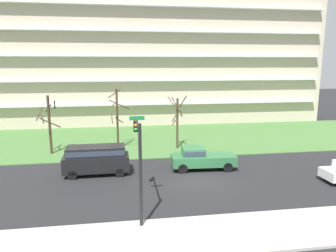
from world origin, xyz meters
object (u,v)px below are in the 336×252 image
(tree_far_left, at_px, (49,123))
(traffic_signal_mast, at_px, (138,150))
(pickup_green_center_left, at_px, (201,158))
(van_black_near_left, at_px, (96,158))
(tree_left, at_px, (117,118))
(tree_center, at_px, (177,120))

(tree_far_left, relative_size, traffic_signal_mast, 1.00)
(pickup_green_center_left, relative_size, traffic_signal_mast, 0.94)
(van_black_near_left, xyz_separation_m, pickup_green_center_left, (8.65, 0.01, -0.38))
(tree_far_left, bearing_deg, tree_left, 5.05)
(tree_left, xyz_separation_m, tree_center, (6.17, -0.39, -0.34))
(van_black_near_left, height_order, pickup_green_center_left, van_black_near_left)
(van_black_near_left, bearing_deg, pickup_green_center_left, 179.29)
(tree_center, height_order, traffic_signal_mast, traffic_signal_mast)
(van_black_near_left, relative_size, traffic_signal_mast, 0.89)
(tree_center, xyz_separation_m, van_black_near_left, (-7.86, -6.85, -1.68))
(tree_center, height_order, van_black_near_left, tree_center)
(tree_left, height_order, van_black_near_left, tree_left)
(tree_far_left, bearing_deg, pickup_green_center_left, -26.13)
(van_black_near_left, distance_m, traffic_signal_mast, 8.48)
(traffic_signal_mast, bearing_deg, tree_left, 95.02)
(tree_far_left, height_order, pickup_green_center_left, tree_far_left)
(tree_far_left, relative_size, tree_center, 1.03)
(pickup_green_center_left, xyz_separation_m, traffic_signal_mast, (-5.66, -7.51, 2.97))
(tree_center, xyz_separation_m, pickup_green_center_left, (0.79, -6.84, -2.06))
(traffic_signal_mast, bearing_deg, van_black_near_left, 111.72)
(tree_center, relative_size, pickup_green_center_left, 1.03)
(tree_far_left, height_order, van_black_near_left, tree_far_left)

